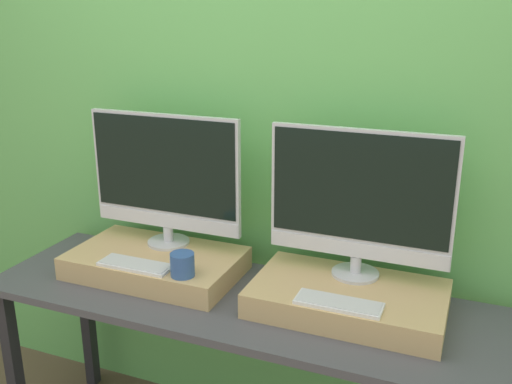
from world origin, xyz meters
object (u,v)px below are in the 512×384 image
(monitor_right, at_px, (359,199))
(keyboard_right, at_px, (339,303))
(keyboard_left, at_px, (136,265))
(mug, at_px, (182,265))
(monitor_left, at_px, (165,176))

(monitor_right, xyz_separation_m, keyboard_right, (0.00, -0.24, -0.28))
(keyboard_left, distance_m, keyboard_right, 0.78)
(keyboard_left, distance_m, mug, 0.20)
(mug, bearing_deg, monitor_right, 22.56)
(keyboard_left, xyz_separation_m, monitor_right, (0.78, 0.24, 0.28))
(keyboard_left, relative_size, monitor_right, 0.44)
(mug, bearing_deg, keyboard_left, 180.00)
(monitor_right, distance_m, keyboard_right, 0.37)
(keyboard_right, bearing_deg, mug, -180.00)
(monitor_left, relative_size, mug, 7.35)
(monitor_left, xyz_separation_m, keyboard_right, (0.78, -0.24, -0.28))
(monitor_right, height_order, keyboard_right, monitor_right)
(mug, height_order, monitor_right, monitor_right)
(monitor_right, bearing_deg, mug, -157.44)
(monitor_left, height_order, mug, monitor_left)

